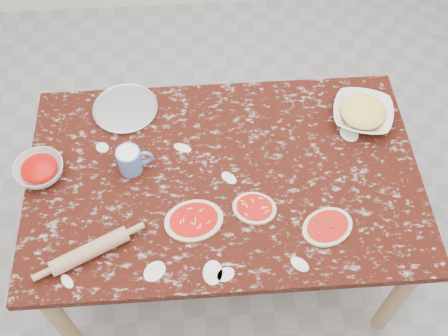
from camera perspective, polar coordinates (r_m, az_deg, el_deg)
ground at (r=2.83m, az=0.00°, el=-9.07°), size 4.00×4.00×0.00m
worktable at (r=2.24m, az=0.00°, el=-1.89°), size 1.60×1.00×0.75m
pizza_tray at (r=2.42m, az=-10.47°, el=6.21°), size 0.32×0.32×0.01m
sauce_bowl at (r=2.27m, az=-19.04°, el=-0.22°), size 0.23×0.23×0.06m
cheese_bowl at (r=2.40m, az=14.53°, el=5.57°), size 0.32×0.32×0.06m
flour_mug at (r=2.18m, az=-9.94°, el=0.86°), size 0.15×0.10×0.11m
pizza_left at (r=2.06m, az=-3.24°, el=-5.61°), size 0.26×0.22×0.02m
pizza_mid at (r=2.09m, az=3.27°, el=-4.29°), size 0.21×0.19×0.02m
pizza_right at (r=2.08m, az=10.97°, el=-6.18°), size 0.25×0.22×0.02m
rolling_pin at (r=2.04m, az=-14.12°, el=-8.58°), size 0.29×0.18×0.06m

